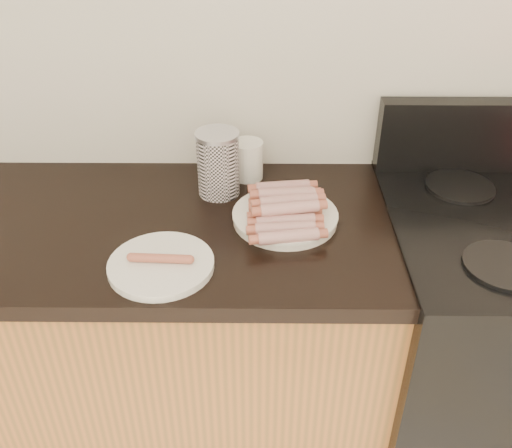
{
  "coord_description": "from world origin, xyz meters",
  "views": [
    {
      "loc": [
        0.08,
        0.53,
        1.68
      ],
      "look_at": [
        0.07,
        1.62,
        0.94
      ],
      "focal_mm": 40.0,
      "sensor_mm": 36.0,
      "label": 1
    }
  ],
  "objects_px": {
    "stove": "(504,355)",
    "mug": "(248,160)",
    "main_plate": "(285,218)",
    "side_plate": "(161,265)",
    "canister": "(218,163)"
  },
  "relations": [
    {
      "from": "stove",
      "to": "main_plate",
      "type": "distance_m",
      "value": 0.79
    },
    {
      "from": "side_plate",
      "to": "canister",
      "type": "distance_m",
      "value": 0.35
    },
    {
      "from": "stove",
      "to": "mug",
      "type": "distance_m",
      "value": 0.92
    },
    {
      "from": "side_plate",
      "to": "mug",
      "type": "xyz_separation_m",
      "value": [
        0.18,
        0.41,
        0.04
      ]
    },
    {
      "from": "mug",
      "to": "stove",
      "type": "bearing_deg",
      "value": -18.36
    },
    {
      "from": "side_plate",
      "to": "mug",
      "type": "bearing_deg",
      "value": 66.12
    },
    {
      "from": "stove",
      "to": "canister",
      "type": "relative_size",
      "value": 5.23
    },
    {
      "from": "main_plate",
      "to": "mug",
      "type": "relative_size",
      "value": 2.4
    },
    {
      "from": "main_plate",
      "to": "stove",
      "type": "bearing_deg",
      "value": -2.2
    },
    {
      "from": "stove",
      "to": "canister",
      "type": "height_order",
      "value": "canister"
    },
    {
      "from": "main_plate",
      "to": "mug",
      "type": "distance_m",
      "value": 0.24
    },
    {
      "from": "stove",
      "to": "mug",
      "type": "relative_size",
      "value": 8.54
    },
    {
      "from": "main_plate",
      "to": "side_plate",
      "type": "relative_size",
      "value": 1.1
    },
    {
      "from": "stove",
      "to": "canister",
      "type": "bearing_deg",
      "value": 168.87
    },
    {
      "from": "main_plate",
      "to": "canister",
      "type": "relative_size",
      "value": 1.47
    }
  ]
}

